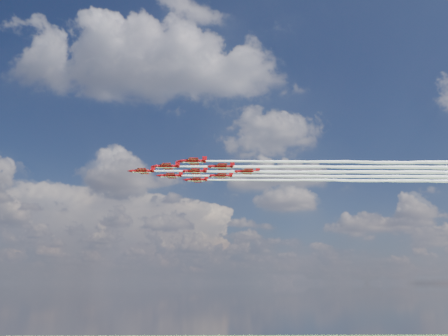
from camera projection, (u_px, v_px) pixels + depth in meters
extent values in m
cylinder|color=#A9090F|center=(142.00, 171.00, 157.84)|extent=(7.50, 1.07, 1.03)
cone|color=#A9090F|center=(129.00, 171.00, 157.76)|extent=(1.88, 1.04, 1.03)
cone|color=#A9090F|center=(154.00, 171.00, 157.92)|extent=(1.41, 0.94, 0.94)
ellipsoid|color=black|center=(137.00, 170.00, 157.92)|extent=(1.95, 0.86, 0.67)
cube|color=#A9090F|center=(143.00, 171.00, 157.84)|extent=(3.05, 8.64, 0.13)
cube|color=#A9090F|center=(152.00, 171.00, 157.91)|extent=(1.33, 3.38, 0.11)
cube|color=#A9090F|center=(153.00, 169.00, 158.13)|extent=(1.50, 0.14, 1.69)
cube|color=white|center=(142.00, 172.00, 157.72)|extent=(7.03, 0.88, 0.11)
cylinder|color=#A9090F|center=(166.00, 166.00, 151.47)|extent=(7.50, 1.07, 1.03)
cone|color=#A9090F|center=(153.00, 166.00, 151.39)|extent=(1.88, 1.04, 1.03)
cone|color=#A9090F|center=(179.00, 166.00, 151.55)|extent=(1.41, 0.94, 0.94)
ellipsoid|color=black|center=(161.00, 165.00, 151.55)|extent=(1.95, 0.86, 0.67)
cube|color=#A9090F|center=(168.00, 166.00, 151.47)|extent=(3.05, 8.64, 0.13)
cube|color=#A9090F|center=(177.00, 166.00, 151.54)|extent=(1.33, 3.38, 0.11)
cube|color=#A9090F|center=(178.00, 164.00, 151.76)|extent=(1.50, 0.14, 1.69)
cube|color=white|center=(166.00, 168.00, 151.35)|extent=(7.03, 0.88, 0.11)
cylinder|color=#A9090F|center=(170.00, 176.00, 164.54)|extent=(7.50, 1.07, 1.03)
cone|color=#A9090F|center=(158.00, 176.00, 164.46)|extent=(1.88, 1.04, 1.03)
cone|color=#A9090F|center=(182.00, 176.00, 164.62)|extent=(1.41, 0.94, 0.94)
ellipsoid|color=black|center=(165.00, 175.00, 164.62)|extent=(1.95, 0.86, 0.67)
cube|color=#A9090F|center=(172.00, 176.00, 164.54)|extent=(3.05, 8.64, 0.13)
cube|color=#A9090F|center=(180.00, 176.00, 164.60)|extent=(1.33, 3.38, 0.11)
cube|color=#A9090F|center=(181.00, 174.00, 164.82)|extent=(1.50, 0.14, 1.69)
cube|color=white|center=(170.00, 177.00, 164.42)|extent=(7.03, 0.88, 0.11)
cylinder|color=#A9090F|center=(193.00, 161.00, 145.11)|extent=(7.50, 1.07, 1.03)
cone|color=#A9090F|center=(179.00, 161.00, 145.03)|extent=(1.88, 1.04, 1.03)
cone|color=#A9090F|center=(206.00, 161.00, 145.18)|extent=(1.41, 0.94, 0.94)
ellipsoid|color=black|center=(187.00, 160.00, 145.18)|extent=(1.95, 0.86, 0.67)
cube|color=#A9090F|center=(194.00, 161.00, 145.10)|extent=(3.05, 8.64, 0.13)
cube|color=#A9090F|center=(204.00, 161.00, 145.17)|extent=(1.33, 3.38, 0.11)
cube|color=#A9090F|center=(205.00, 159.00, 145.39)|extent=(1.50, 0.14, 1.69)
cube|color=white|center=(193.00, 163.00, 144.99)|extent=(7.03, 0.88, 0.11)
cylinder|color=#A9090F|center=(195.00, 171.00, 158.17)|extent=(7.50, 1.07, 1.03)
cone|color=#A9090F|center=(182.00, 171.00, 158.09)|extent=(1.88, 1.04, 1.03)
cone|color=#A9090F|center=(207.00, 171.00, 158.25)|extent=(1.41, 0.94, 0.94)
ellipsoid|color=black|center=(190.00, 170.00, 158.25)|extent=(1.95, 0.86, 0.67)
cube|color=#A9090F|center=(196.00, 171.00, 158.17)|extent=(3.05, 8.64, 0.13)
cube|color=#A9090F|center=(205.00, 171.00, 158.24)|extent=(1.33, 3.38, 0.11)
cube|color=#A9090F|center=(206.00, 169.00, 158.46)|extent=(1.50, 0.14, 1.69)
cube|color=white|center=(195.00, 173.00, 158.05)|extent=(7.03, 0.88, 0.11)
cylinder|color=#A9090F|center=(196.00, 180.00, 171.24)|extent=(7.50, 1.07, 1.03)
cone|color=#A9090F|center=(184.00, 180.00, 171.16)|extent=(1.88, 1.04, 1.03)
cone|color=#A9090F|center=(208.00, 180.00, 171.31)|extent=(1.41, 0.94, 0.94)
ellipsoid|color=black|center=(192.00, 179.00, 171.31)|extent=(1.95, 0.86, 0.67)
cube|color=#A9090F|center=(198.00, 180.00, 171.23)|extent=(3.05, 8.64, 0.13)
cube|color=#A9090F|center=(206.00, 180.00, 171.30)|extent=(1.33, 3.38, 0.11)
cube|color=#A9090F|center=(206.00, 178.00, 171.52)|extent=(1.50, 0.14, 1.69)
cube|color=white|center=(196.00, 181.00, 171.12)|extent=(7.03, 0.88, 0.11)
cylinder|color=#A9090F|center=(221.00, 167.00, 151.80)|extent=(7.50, 1.07, 1.03)
cone|color=#A9090F|center=(208.00, 167.00, 151.72)|extent=(1.88, 1.04, 1.03)
cone|color=#A9090F|center=(234.00, 167.00, 151.88)|extent=(1.41, 0.94, 0.94)
ellipsoid|color=black|center=(216.00, 165.00, 151.88)|extent=(1.95, 0.86, 0.67)
cube|color=#A9090F|center=(222.00, 167.00, 151.80)|extent=(3.05, 8.64, 0.13)
cube|color=#A9090F|center=(232.00, 167.00, 151.87)|extent=(1.33, 3.38, 0.11)
cube|color=#A9090F|center=(232.00, 164.00, 152.09)|extent=(1.50, 0.14, 1.69)
cube|color=white|center=(221.00, 168.00, 151.68)|extent=(7.03, 0.88, 0.11)
cylinder|color=#A9090F|center=(221.00, 176.00, 164.87)|extent=(7.50, 1.07, 1.03)
cone|color=#A9090F|center=(208.00, 176.00, 164.79)|extent=(1.88, 1.04, 1.03)
cone|color=#A9090F|center=(232.00, 176.00, 164.94)|extent=(1.41, 0.94, 0.94)
ellipsoid|color=black|center=(216.00, 175.00, 164.94)|extent=(1.95, 0.86, 0.67)
cube|color=#A9090F|center=(222.00, 176.00, 164.86)|extent=(3.05, 8.64, 0.13)
cube|color=#A9090F|center=(231.00, 176.00, 164.93)|extent=(1.33, 3.38, 0.11)
cube|color=#A9090F|center=(231.00, 174.00, 165.15)|extent=(1.50, 0.14, 1.69)
cube|color=white|center=(221.00, 177.00, 164.75)|extent=(7.03, 0.88, 0.11)
cylinder|color=#A9090F|center=(247.00, 172.00, 158.50)|extent=(7.50, 1.07, 1.03)
cone|color=#A9090F|center=(234.00, 171.00, 158.42)|extent=(1.88, 1.04, 1.03)
cone|color=#A9090F|center=(259.00, 172.00, 158.58)|extent=(1.41, 0.94, 0.94)
ellipsoid|color=black|center=(242.00, 170.00, 158.58)|extent=(1.95, 0.86, 0.67)
cube|color=#A9090F|center=(248.00, 172.00, 158.50)|extent=(3.05, 8.64, 0.13)
cube|color=#A9090F|center=(257.00, 172.00, 158.56)|extent=(1.33, 3.38, 0.11)
cube|color=#A9090F|center=(258.00, 169.00, 158.78)|extent=(1.50, 0.14, 1.69)
cube|color=white|center=(247.00, 173.00, 158.38)|extent=(7.03, 0.88, 0.11)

